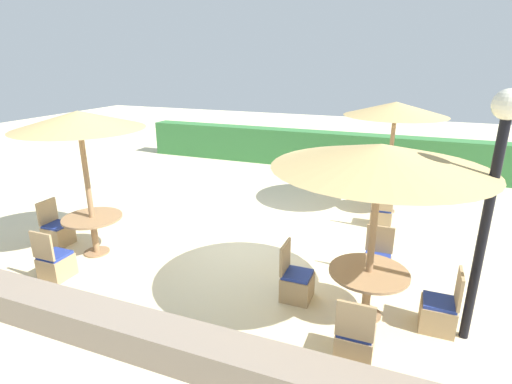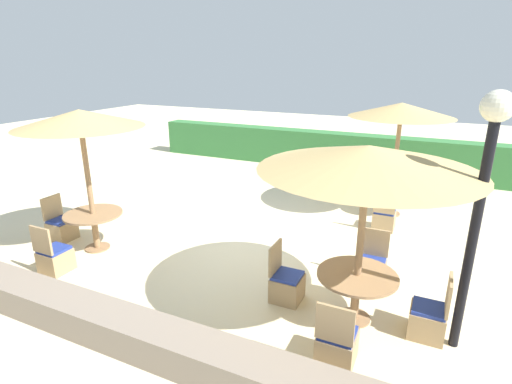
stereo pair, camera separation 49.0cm
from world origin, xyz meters
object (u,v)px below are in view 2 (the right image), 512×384
at_px(parasol_front_right, 368,158).
at_px(patio_chair_front_right_north, 371,270).
at_px(patio_chair_front_right_south, 337,345).
at_px(parasol_front_left, 80,119).
at_px(round_table_back_right, 392,191).
at_px(parasol_back_right, 401,111).
at_px(patio_chair_front_left_west, 61,227).
at_px(round_table_front_right, 357,283).
at_px(patio_chair_back_right_north, 394,192).
at_px(patio_chair_front_left_south, 55,258).
at_px(patio_chair_front_right_west, 286,284).
at_px(patio_chair_back_right_south, 384,218).
at_px(patio_chair_front_right_east, 429,319).
at_px(round_table_front_left, 94,220).
at_px(lamp_post, 485,176).

height_order(parasol_front_right, patio_chair_front_right_north, parasol_front_right).
distance_m(patio_chair_front_right_south, parasol_front_left, 5.76).
relative_size(parasol_front_left, round_table_back_right, 2.70).
bearing_deg(parasol_back_right, patio_chair_front_left_west, -144.01).
height_order(round_table_front_right, patio_chair_back_right_north, patio_chair_back_right_north).
bearing_deg(parasol_back_right, patio_chair_back_right_north, 92.76).
relative_size(patio_chair_front_right_south, parasol_back_right, 0.35).
xyz_separation_m(patio_chair_front_left_west, patio_chair_back_right_north, (6.05, 5.40, 0.00)).
bearing_deg(patio_chair_front_right_south, patio_chair_front_left_south, 178.64).
bearing_deg(parasol_front_left, patio_chair_front_right_west, -1.04).
xyz_separation_m(patio_chair_front_left_west, round_table_back_right, (6.10, 4.43, 0.33)).
bearing_deg(patio_chair_front_right_south, parasol_front_right, 88.86).
distance_m(patio_chair_front_right_west, patio_chair_back_right_south, 3.64).
bearing_deg(round_table_back_right, patio_chair_front_right_west, -102.56).
bearing_deg(patio_chair_front_right_east, patio_chair_front_right_north, 42.70).
xyz_separation_m(round_table_front_right, round_table_back_right, (-0.08, 4.57, -0.00)).
bearing_deg(patio_chair_front_right_north, round_table_front_left, 10.36).
height_order(patio_chair_front_right_south, patio_chair_front_right_east, same).
xyz_separation_m(patio_chair_front_right_west, round_table_front_left, (-4.09, 0.07, 0.34)).
distance_m(parasol_front_left, patio_chair_front_left_south, 2.53).
bearing_deg(patio_chair_front_right_west, patio_chair_front_right_south, 45.61).
distance_m(round_table_front_left, parasol_back_right, 7.03).
bearing_deg(patio_chair_front_right_north, patio_chair_front_left_south, 20.60).
bearing_deg(patio_chair_front_right_south, round_table_back_right, 90.58).
bearing_deg(parasol_front_right, parasol_front_left, 178.63).
distance_m(patio_chair_front_right_east, round_table_front_left, 6.17).
relative_size(lamp_post, patio_chair_back_right_north, 3.57).
height_order(lamp_post, patio_chair_front_left_west, lamp_post).
xyz_separation_m(round_table_front_left, patio_chair_front_left_west, (-1.00, 0.02, -0.34)).
bearing_deg(patio_chair_back_right_south, patio_chair_front_right_east, -72.82).
relative_size(patio_chair_front_left_west, patio_chair_back_right_south, 1.00).
distance_m(lamp_post, round_table_front_left, 6.73).
xyz_separation_m(round_table_front_left, patio_chair_back_right_north, (5.05, 5.42, -0.34)).
xyz_separation_m(lamp_post, round_table_front_left, (-6.50, 0.13, -1.75)).
distance_m(patio_chair_front_right_south, parasol_back_right, 6.01).
bearing_deg(patio_chair_front_right_west, patio_chair_back_right_north, 170.07).
xyz_separation_m(patio_chair_front_left_south, patio_chair_front_left_west, (-1.04, 1.02, 0.00)).
distance_m(patio_chair_front_right_west, parasol_back_right, 5.16).
relative_size(patio_chair_front_left_south, patio_chair_front_left_west, 1.00).
xyz_separation_m(patio_chair_front_right_south, patio_chair_front_right_north, (0.06, 2.07, 0.00)).
distance_m(patio_chair_front_right_north, parasol_back_right, 4.16).
height_order(round_table_front_right, round_table_front_left, round_table_front_left).
bearing_deg(patio_chair_front_left_south, patio_chair_front_right_south, -1.36).
relative_size(patio_chair_front_left_south, parasol_back_right, 0.35).
xyz_separation_m(patio_chair_front_right_north, parasol_front_left, (-5.22, -0.95, 2.33)).
bearing_deg(patio_chair_front_right_south, patio_chair_front_right_east, 45.88).
bearing_deg(patio_chair_front_right_north, parasol_back_right, -88.03).
bearing_deg(round_table_front_right, patio_chair_front_right_north, 87.66).
distance_m(round_table_front_right, patio_chair_front_left_south, 5.22).
bearing_deg(round_table_back_right, patio_chair_front_left_south, -132.91).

